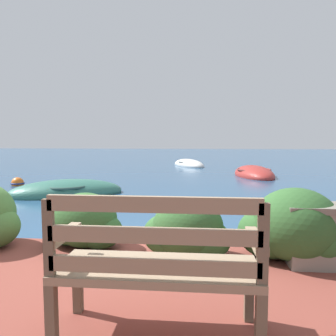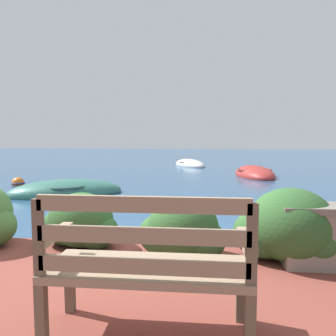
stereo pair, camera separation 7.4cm
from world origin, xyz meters
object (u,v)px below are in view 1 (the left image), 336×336
(park_bench, at_px, (156,264))
(rowboat_nearest, at_px, (67,192))
(mooring_buoy, at_px, (18,183))
(rowboat_far, at_px, (189,165))
(rowboat_mid, at_px, (254,175))

(park_bench, bearing_deg, rowboat_nearest, 117.32)
(mooring_buoy, bearing_deg, rowboat_nearest, -34.11)
(rowboat_far, xyz_separation_m, mooring_buoy, (-5.06, -7.67, 0.01))
(rowboat_mid, distance_m, rowboat_far, 5.22)
(park_bench, distance_m, rowboat_nearest, 6.94)
(park_bench, distance_m, rowboat_far, 15.33)
(park_bench, bearing_deg, rowboat_mid, 77.97)
(rowboat_nearest, bearing_deg, rowboat_mid, -165.82)
(rowboat_mid, bearing_deg, rowboat_far, -158.48)
(park_bench, relative_size, rowboat_mid, 0.43)
(rowboat_mid, bearing_deg, park_bench, -21.16)
(park_bench, xyz_separation_m, rowboat_nearest, (-3.13, 6.16, -0.64))
(mooring_buoy, bearing_deg, park_bench, -55.15)
(rowboat_nearest, distance_m, rowboat_far, 9.60)
(park_bench, relative_size, rowboat_far, 0.42)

